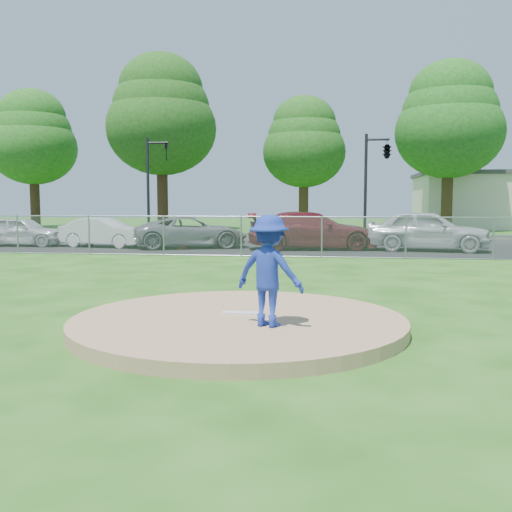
{
  "coord_description": "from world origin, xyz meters",
  "views": [
    {
      "loc": [
        1.58,
        -8.97,
        2.07
      ],
      "look_at": [
        0.0,
        2.0,
        1.0
      ],
      "focal_mm": 40.0,
      "sensor_mm": 36.0,
      "label": 1
    }
  ],
  "objects_px": {
    "traffic_signal_left": "(152,178)",
    "traffic_cone": "(183,242)",
    "parked_car_silver": "(22,231)",
    "parked_car_gray": "(191,232)",
    "tree_right": "(449,119)",
    "pitcher": "(269,271)",
    "traffic_signal_center": "(385,153)",
    "tree_left": "(161,114)",
    "tree_center": "(304,142)",
    "parked_car_white": "(104,232)",
    "tree_far_left": "(33,137)",
    "parked_car_darkred": "(312,231)",
    "parked_car_pearl": "(427,230)"
  },
  "relations": [
    {
      "from": "traffic_signal_left",
      "to": "traffic_cone",
      "type": "xyz_separation_m",
      "value": [
        3.68,
        -7.04,
        -3.04
      ]
    },
    {
      "from": "parked_car_silver",
      "to": "parked_car_gray",
      "type": "relative_size",
      "value": 0.81
    },
    {
      "from": "tree_right",
      "to": "pitcher",
      "type": "distance_m",
      "value": 34.32
    },
    {
      "from": "traffic_cone",
      "to": "parked_car_silver",
      "type": "relative_size",
      "value": 0.16
    },
    {
      "from": "traffic_signal_center",
      "to": "tree_right",
      "type": "bearing_deg",
      "value": 63.29
    },
    {
      "from": "tree_left",
      "to": "tree_center",
      "type": "bearing_deg",
      "value": 16.7
    },
    {
      "from": "traffic_cone",
      "to": "parked_car_white",
      "type": "height_order",
      "value": "parked_car_white"
    },
    {
      "from": "traffic_signal_left",
      "to": "parked_car_gray",
      "type": "xyz_separation_m",
      "value": [
        3.89,
        -6.4,
        -2.66
      ]
    },
    {
      "from": "tree_far_left",
      "to": "parked_car_gray",
      "type": "xyz_separation_m",
      "value": [
        17.13,
        -17.4,
        -6.36
      ]
    },
    {
      "from": "tree_far_left",
      "to": "traffic_signal_left",
      "type": "relative_size",
      "value": 1.92
    },
    {
      "from": "parked_car_gray",
      "to": "parked_car_darkred",
      "type": "distance_m",
      "value": 5.36
    },
    {
      "from": "traffic_signal_center",
      "to": "parked_car_gray",
      "type": "relative_size",
      "value": 1.13
    },
    {
      "from": "parked_car_silver",
      "to": "parked_car_darkred",
      "type": "height_order",
      "value": "parked_car_darkred"
    },
    {
      "from": "traffic_signal_left",
      "to": "parked_car_silver",
      "type": "xyz_separation_m",
      "value": [
        -4.1,
        -6.53,
        -2.67
      ]
    },
    {
      "from": "traffic_cone",
      "to": "pitcher",
      "type": "bearing_deg",
      "value": -70.02
    },
    {
      "from": "tree_center",
      "to": "parked_car_silver",
      "type": "xyz_separation_m",
      "value": [
        -11.86,
        -18.53,
        -5.78
      ]
    },
    {
      "from": "tree_far_left",
      "to": "parked_car_darkred",
      "type": "xyz_separation_m",
      "value": [
        22.48,
        -17.45,
        -6.25
      ]
    },
    {
      "from": "tree_center",
      "to": "parked_car_silver",
      "type": "distance_m",
      "value": 22.75
    },
    {
      "from": "tree_far_left",
      "to": "pitcher",
      "type": "relative_size",
      "value": 6.44
    },
    {
      "from": "parked_car_white",
      "to": "parked_car_pearl",
      "type": "xyz_separation_m",
      "value": [
        14.1,
        0.03,
        0.2
      ]
    },
    {
      "from": "parked_car_silver",
      "to": "parked_car_darkred",
      "type": "relative_size",
      "value": 0.72
    },
    {
      "from": "pitcher",
      "to": "parked_car_silver",
      "type": "xyz_separation_m",
      "value": [
        -13.44,
        16.07,
        -0.34
      ]
    },
    {
      "from": "pitcher",
      "to": "parked_car_darkred",
      "type": "height_order",
      "value": "pitcher"
    },
    {
      "from": "parked_car_pearl",
      "to": "tree_center",
      "type": "bearing_deg",
      "value": 26.38
    },
    {
      "from": "tree_right",
      "to": "parked_car_darkred",
      "type": "bearing_deg",
      "value": -117.36
    },
    {
      "from": "pitcher",
      "to": "parked_car_gray",
      "type": "xyz_separation_m",
      "value": [
        -5.44,
        16.2,
        -0.33
      ]
    },
    {
      "from": "traffic_signal_left",
      "to": "traffic_signal_center",
      "type": "distance_m",
      "value": 12.79
    },
    {
      "from": "traffic_signal_left",
      "to": "traffic_cone",
      "type": "height_order",
      "value": "traffic_signal_left"
    },
    {
      "from": "traffic_cone",
      "to": "parked_car_gray",
      "type": "height_order",
      "value": "parked_car_gray"
    },
    {
      "from": "parked_car_silver",
      "to": "parked_car_pearl",
      "type": "bearing_deg",
      "value": -93.79
    },
    {
      "from": "pitcher",
      "to": "parked_car_darkred",
      "type": "xyz_separation_m",
      "value": [
        -0.09,
        16.15,
        -0.22
      ]
    },
    {
      "from": "tree_right",
      "to": "traffic_signal_left",
      "type": "xyz_separation_m",
      "value": [
        -17.76,
        -10.0,
        -4.29
      ]
    },
    {
      "from": "tree_center",
      "to": "parked_car_gray",
      "type": "bearing_deg",
      "value": -101.88
    },
    {
      "from": "tree_far_left",
      "to": "parked_car_white",
      "type": "distance_m",
      "value": 22.83
    },
    {
      "from": "parked_car_darkred",
      "to": "tree_left",
      "type": "bearing_deg",
      "value": 28.14
    },
    {
      "from": "traffic_signal_center",
      "to": "parked_car_darkred",
      "type": "distance_m",
      "value": 8.26
    },
    {
      "from": "tree_far_left",
      "to": "parked_car_gray",
      "type": "height_order",
      "value": "tree_far_left"
    },
    {
      "from": "traffic_signal_center",
      "to": "parked_car_silver",
      "type": "height_order",
      "value": "traffic_signal_center"
    },
    {
      "from": "tree_far_left",
      "to": "tree_right",
      "type": "distance_m",
      "value": 31.02
    },
    {
      "from": "pitcher",
      "to": "parked_car_white",
      "type": "bearing_deg",
      "value": -39.36
    },
    {
      "from": "traffic_signal_left",
      "to": "parked_car_darkred",
      "type": "xyz_separation_m",
      "value": [
        9.25,
        -6.45,
        -2.55
      ]
    },
    {
      "from": "traffic_signal_left",
      "to": "parked_car_silver",
      "type": "relative_size",
      "value": 1.4
    },
    {
      "from": "tree_left",
      "to": "traffic_signal_center",
      "type": "distance_m",
      "value": 17.84
    },
    {
      "from": "traffic_signal_center",
      "to": "parked_car_white",
      "type": "bearing_deg",
      "value": -152.99
    },
    {
      "from": "parked_car_white",
      "to": "parked_car_darkred",
      "type": "relative_size",
      "value": 0.72
    },
    {
      "from": "parked_car_darkred",
      "to": "parked_car_pearl",
      "type": "distance_m",
      "value": 4.77
    },
    {
      "from": "tree_left",
      "to": "parked_car_darkred",
      "type": "distance_m",
      "value": 20.64
    },
    {
      "from": "tree_left",
      "to": "parked_car_darkred",
      "type": "bearing_deg",
      "value": -53.38
    },
    {
      "from": "tree_far_left",
      "to": "tree_right",
      "type": "height_order",
      "value": "tree_right"
    },
    {
      "from": "parked_car_white",
      "to": "parked_car_gray",
      "type": "distance_m",
      "value": 3.98
    }
  ]
}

